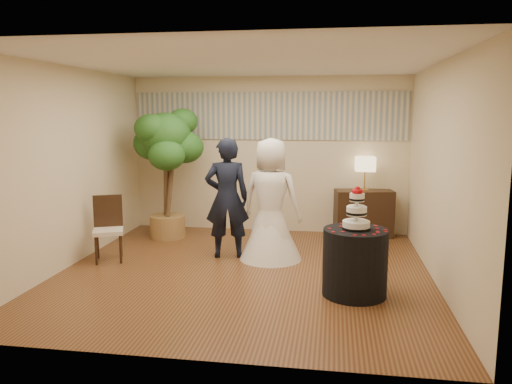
% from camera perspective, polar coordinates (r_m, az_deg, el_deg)
% --- Properties ---
extents(floor, '(5.00, 5.00, 0.00)m').
position_cam_1_polar(floor, '(6.93, -1.34, -9.10)').
color(floor, brown).
rests_on(floor, ground).
extents(ceiling, '(5.00, 5.00, 0.00)m').
position_cam_1_polar(ceiling, '(6.62, -1.44, 14.60)').
color(ceiling, white).
rests_on(ceiling, wall_back).
extents(wall_back, '(5.00, 0.06, 2.80)m').
position_cam_1_polar(wall_back, '(9.09, 1.42, 4.27)').
color(wall_back, beige).
rests_on(wall_back, ground).
extents(wall_front, '(5.00, 0.06, 2.80)m').
position_cam_1_polar(wall_front, '(4.22, -7.43, -1.44)').
color(wall_front, beige).
rests_on(wall_front, ground).
extents(wall_left, '(0.06, 5.00, 2.80)m').
position_cam_1_polar(wall_left, '(7.49, -20.59, 2.65)').
color(wall_left, beige).
rests_on(wall_left, ground).
extents(wall_right, '(0.06, 5.00, 2.80)m').
position_cam_1_polar(wall_right, '(6.66, 20.31, 1.93)').
color(wall_right, beige).
rests_on(wall_right, ground).
extents(mural_border, '(4.90, 0.02, 0.85)m').
position_cam_1_polar(mural_border, '(9.04, 1.42, 8.69)').
color(mural_border, '#ADAE9F').
rests_on(mural_border, wall_back).
extents(groom, '(0.73, 0.55, 1.80)m').
position_cam_1_polar(groom, '(7.44, -3.33, -0.70)').
color(groom, black).
rests_on(groom, floor).
extents(bride, '(1.10, 1.10, 1.80)m').
position_cam_1_polar(bride, '(7.32, 1.71, -0.85)').
color(bride, white).
rests_on(bride, floor).
extents(cake_table, '(0.78, 0.78, 0.81)m').
position_cam_1_polar(cake_table, '(6.10, 11.24, -7.89)').
color(cake_table, black).
rests_on(cake_table, floor).
extents(wedding_cake, '(0.33, 0.33, 0.51)m').
position_cam_1_polar(wedding_cake, '(5.94, 11.44, -1.79)').
color(wedding_cake, white).
rests_on(wedding_cake, cake_table).
extents(console, '(1.05, 0.60, 0.82)m').
position_cam_1_polar(console, '(8.94, 12.19, -2.41)').
color(console, black).
rests_on(console, floor).
extents(table_lamp, '(0.34, 0.34, 0.58)m').
position_cam_1_polar(table_lamp, '(8.83, 12.34, 2.05)').
color(table_lamp, beige).
rests_on(table_lamp, console).
extents(ficus_tree, '(1.37, 1.37, 2.28)m').
position_cam_1_polar(ficus_tree, '(8.70, -10.22, 2.20)').
color(ficus_tree, '#275C1E').
rests_on(ficus_tree, floor).
extents(side_chair, '(0.58, 0.59, 0.95)m').
position_cam_1_polar(side_chair, '(7.61, -16.55, -4.10)').
color(side_chair, black).
rests_on(side_chair, floor).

